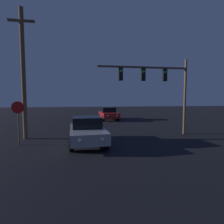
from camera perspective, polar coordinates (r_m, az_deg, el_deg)
car_near at (r=10.54m, az=-8.15°, el=-5.98°), size 2.28×4.43×1.61m
car_far at (r=22.21m, az=-1.11°, el=-0.46°), size 2.23×4.42×1.61m
traffic_signal_mast at (r=13.42m, az=15.12°, el=9.50°), size 6.69×0.30×5.61m
stop_sign at (r=11.36m, az=-28.33°, el=-0.84°), size 0.69×0.07×2.55m
utility_pole at (r=13.06m, az=-26.99°, el=11.50°), size 1.64×0.28×8.53m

